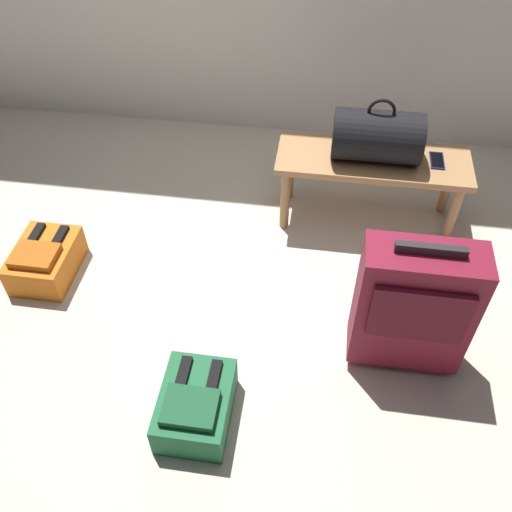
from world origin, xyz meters
TOP-DOWN VIEW (x-y plane):
  - ground_plane at (0.00, 0.00)m, footprint 6.60×6.60m
  - bench at (0.57, 0.73)m, footprint 1.00×0.36m
  - duffel_bag_black at (0.57, 0.73)m, footprint 0.44×0.26m
  - cell_phone at (0.89, 0.74)m, footprint 0.07×0.14m
  - suitcase_upright_burgundy at (0.74, -0.19)m, footprint 0.47×0.23m
  - backpack_orange at (-1.03, 0.07)m, footprint 0.28×0.38m
  - backpack_green at (-0.10, -0.62)m, footprint 0.28×0.38m

SIDE VIEW (x-z plane):
  - ground_plane at x=0.00m, z-range 0.00..0.00m
  - backpack_orange at x=-1.03m, z-range -0.01..0.20m
  - backpack_green at x=-0.10m, z-range -0.01..0.20m
  - bench at x=0.57m, z-range 0.14..0.56m
  - suitcase_upright_burgundy at x=0.74m, z-range 0.01..0.71m
  - cell_phone at x=0.89m, z-range 0.42..0.43m
  - duffel_bag_black at x=0.57m, z-range 0.38..0.72m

